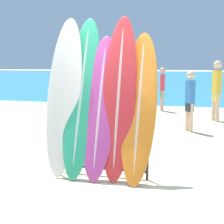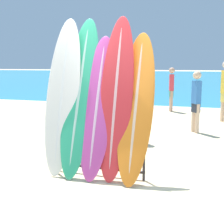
{
  "view_description": "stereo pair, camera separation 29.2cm",
  "coord_description": "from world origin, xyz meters",
  "px_view_note": "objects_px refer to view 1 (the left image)",
  "views": [
    {
      "loc": [
        1.01,
        -4.1,
        1.71
      ],
      "look_at": [
        -0.34,
        1.13,
        0.87
      ],
      "focal_mm": 50.0,
      "sensor_mm": 36.0,
      "label": 1
    },
    {
      "loc": [
        1.29,
        -4.02,
        1.71
      ],
      "look_at": [
        -0.34,
        1.13,
        0.87
      ],
      "focal_mm": 50.0,
      "sensor_mm": 36.0,
      "label": 2
    }
  ],
  "objects_px": {
    "surfboard_rack": "(99,146)",
    "surfboard_slot_3": "(119,97)",
    "person_far_right": "(162,87)",
    "person_mid_beach": "(217,88)",
    "surfboard_slot_0": "(64,95)",
    "surfboard_slot_1": "(82,95)",
    "person_near_water": "(127,101)",
    "surfboard_slot_2": "(100,106)",
    "surfboard_slot_4": "(139,106)",
    "person_far_left": "(190,99)"
  },
  "relations": [
    {
      "from": "surfboard_rack",
      "to": "surfboard_slot_2",
      "type": "xyz_separation_m",
      "value": [
        0.01,
        0.05,
        0.62
      ]
    },
    {
      "from": "surfboard_slot_1",
      "to": "surfboard_slot_2",
      "type": "bearing_deg",
      "value": -10.62
    },
    {
      "from": "person_far_left",
      "to": "surfboard_slot_0",
      "type": "bearing_deg",
      "value": 114.74
    },
    {
      "from": "person_far_left",
      "to": "person_far_right",
      "type": "distance_m",
      "value": 3.49
    },
    {
      "from": "surfboard_slot_1",
      "to": "person_near_water",
      "type": "height_order",
      "value": "surfboard_slot_1"
    },
    {
      "from": "surfboard_rack",
      "to": "person_far_right",
      "type": "relative_size",
      "value": 0.97
    },
    {
      "from": "surfboard_slot_4",
      "to": "surfboard_slot_3",
      "type": "bearing_deg",
      "value": -179.34
    },
    {
      "from": "surfboard_rack",
      "to": "surfboard_slot_3",
      "type": "height_order",
      "value": "surfboard_slot_3"
    },
    {
      "from": "surfboard_slot_4",
      "to": "person_near_water",
      "type": "bearing_deg",
      "value": 105.83
    },
    {
      "from": "surfboard_rack",
      "to": "surfboard_slot_0",
      "type": "bearing_deg",
      "value": 172.69
    },
    {
      "from": "surfboard_slot_4",
      "to": "surfboard_slot_2",
      "type": "bearing_deg",
      "value": -177.08
    },
    {
      "from": "surfboard_slot_2",
      "to": "person_mid_beach",
      "type": "distance_m",
      "value": 5.66
    },
    {
      "from": "person_mid_beach",
      "to": "person_far_right",
      "type": "xyz_separation_m",
      "value": [
        -1.76,
        1.63,
        -0.12
      ]
    },
    {
      "from": "surfboard_slot_1",
      "to": "person_near_water",
      "type": "bearing_deg",
      "value": 83.48
    },
    {
      "from": "surfboard_slot_0",
      "to": "person_mid_beach",
      "type": "height_order",
      "value": "surfboard_slot_0"
    },
    {
      "from": "surfboard_rack",
      "to": "person_near_water",
      "type": "relative_size",
      "value": 0.96
    },
    {
      "from": "surfboard_slot_4",
      "to": "person_mid_beach",
      "type": "relative_size",
      "value": 1.22
    },
    {
      "from": "surfboard_rack",
      "to": "surfboard_slot_4",
      "type": "bearing_deg",
      "value": 7.59
    },
    {
      "from": "surfboard_slot_2",
      "to": "surfboard_slot_0",
      "type": "bearing_deg",
      "value": 177.55
    },
    {
      "from": "surfboard_slot_2",
      "to": "person_mid_beach",
      "type": "relative_size",
      "value": 1.2
    },
    {
      "from": "surfboard_slot_2",
      "to": "surfboard_slot_4",
      "type": "height_order",
      "value": "surfboard_slot_4"
    },
    {
      "from": "person_mid_beach",
      "to": "surfboard_slot_0",
      "type": "bearing_deg",
      "value": -57.24
    },
    {
      "from": "surfboard_slot_1",
      "to": "person_far_right",
      "type": "distance_m",
      "value": 6.89
    },
    {
      "from": "surfboard_slot_2",
      "to": "person_far_right",
      "type": "height_order",
      "value": "surfboard_slot_2"
    },
    {
      "from": "surfboard_slot_2",
      "to": "person_far_left",
      "type": "xyz_separation_m",
      "value": [
        1.29,
        3.57,
        -0.24
      ]
    },
    {
      "from": "surfboard_slot_1",
      "to": "surfboard_rack",
      "type": "bearing_deg",
      "value": -19.57
    },
    {
      "from": "surfboard_slot_2",
      "to": "person_near_water",
      "type": "height_order",
      "value": "surfboard_slot_2"
    },
    {
      "from": "person_mid_beach",
      "to": "person_far_left",
      "type": "distance_m",
      "value": 1.87
    },
    {
      "from": "surfboard_slot_1",
      "to": "person_far_right",
      "type": "relative_size",
      "value": 1.56
    },
    {
      "from": "surfboard_slot_1",
      "to": "surfboard_slot_0",
      "type": "bearing_deg",
      "value": -173.07
    },
    {
      "from": "surfboard_rack",
      "to": "surfboard_slot_3",
      "type": "xyz_separation_m",
      "value": [
        0.29,
        0.08,
        0.76
      ]
    },
    {
      "from": "surfboard_slot_1",
      "to": "person_mid_beach",
      "type": "distance_m",
      "value": 5.73
    },
    {
      "from": "surfboard_slot_1",
      "to": "surfboard_slot_2",
      "type": "height_order",
      "value": "surfboard_slot_1"
    },
    {
      "from": "surfboard_slot_1",
      "to": "person_far_right",
      "type": "xyz_separation_m",
      "value": [
        0.59,
        6.85,
        -0.37
      ]
    },
    {
      "from": "surfboard_slot_1",
      "to": "surfboard_slot_4",
      "type": "xyz_separation_m",
      "value": [
        0.91,
        -0.03,
        -0.13
      ]
    },
    {
      "from": "surfboard_slot_3",
      "to": "person_far_right",
      "type": "relative_size",
      "value": 1.55
    },
    {
      "from": "person_far_left",
      "to": "person_far_right",
      "type": "xyz_separation_m",
      "value": [
        -1.02,
        3.34,
        0.02
      ]
    },
    {
      "from": "surfboard_slot_4",
      "to": "person_mid_beach",
      "type": "height_order",
      "value": "surfboard_slot_4"
    },
    {
      "from": "surfboard_slot_4",
      "to": "person_far_right",
      "type": "xyz_separation_m",
      "value": [
        -0.32,
        6.88,
        -0.24
      ]
    },
    {
      "from": "surfboard_rack",
      "to": "surfboard_slot_4",
      "type": "height_order",
      "value": "surfboard_slot_4"
    },
    {
      "from": "surfboard_slot_0",
      "to": "surfboard_slot_4",
      "type": "height_order",
      "value": "surfboard_slot_0"
    },
    {
      "from": "surfboard_slot_4",
      "to": "person_far_left",
      "type": "distance_m",
      "value": 3.62
    },
    {
      "from": "person_far_right",
      "to": "person_mid_beach",
      "type": "bearing_deg",
      "value": 32.89
    },
    {
      "from": "surfboard_slot_3",
      "to": "surfboard_slot_2",
      "type": "bearing_deg",
      "value": -174.65
    },
    {
      "from": "surfboard_rack",
      "to": "surfboard_slot_3",
      "type": "distance_m",
      "value": 0.82
    },
    {
      "from": "surfboard_slot_0",
      "to": "surfboard_slot_3",
      "type": "height_order",
      "value": "surfboard_slot_3"
    },
    {
      "from": "person_far_left",
      "to": "surfboard_slot_2",
      "type": "bearing_deg",
      "value": 122.91
    },
    {
      "from": "surfboard_rack",
      "to": "person_near_water",
      "type": "height_order",
      "value": "person_near_water"
    },
    {
      "from": "surfboard_slot_2",
      "to": "surfboard_slot_3",
      "type": "xyz_separation_m",
      "value": [
        0.28,
        0.03,
        0.14
      ]
    },
    {
      "from": "surfboard_rack",
      "to": "person_mid_beach",
      "type": "height_order",
      "value": "person_mid_beach"
    }
  ]
}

